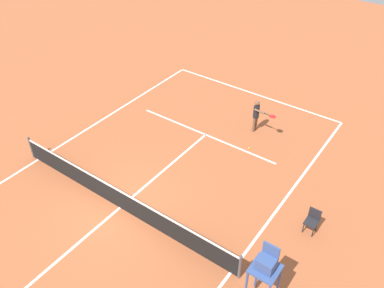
{
  "coord_description": "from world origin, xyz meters",
  "views": [
    {
      "loc": [
        -8.41,
        7.01,
        11.17
      ],
      "look_at": [
        -0.51,
        -3.98,
        0.8
      ],
      "focal_mm": 37.34,
      "sensor_mm": 36.0,
      "label": 1
    }
  ],
  "objects_px": {
    "tennis_ball": "(249,148)",
    "umpire_chair": "(266,268)",
    "courtside_chair_mid": "(312,220)",
    "player_serving": "(257,114)"
  },
  "relations": [
    {
      "from": "player_serving",
      "to": "umpire_chair",
      "type": "xyz_separation_m",
      "value": [
        -4.38,
        7.76,
        0.63
      ]
    },
    {
      "from": "tennis_ball",
      "to": "courtside_chair_mid",
      "type": "bearing_deg",
      "value": 144.9
    },
    {
      "from": "player_serving",
      "to": "tennis_ball",
      "type": "distance_m",
      "value": 1.74
    },
    {
      "from": "tennis_ball",
      "to": "umpire_chair",
      "type": "distance_m",
      "value": 7.65
    },
    {
      "from": "player_serving",
      "to": "courtside_chair_mid",
      "type": "bearing_deg",
      "value": 50.88
    },
    {
      "from": "courtside_chair_mid",
      "to": "player_serving",
      "type": "bearing_deg",
      "value": -43.26
    },
    {
      "from": "player_serving",
      "to": "umpire_chair",
      "type": "distance_m",
      "value": 8.93
    },
    {
      "from": "tennis_ball",
      "to": "courtside_chair_mid",
      "type": "relative_size",
      "value": 0.07
    },
    {
      "from": "player_serving",
      "to": "umpire_chair",
      "type": "bearing_deg",
      "value": 33.59
    },
    {
      "from": "player_serving",
      "to": "courtside_chair_mid",
      "type": "distance_m",
      "value": 6.26
    }
  ]
}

